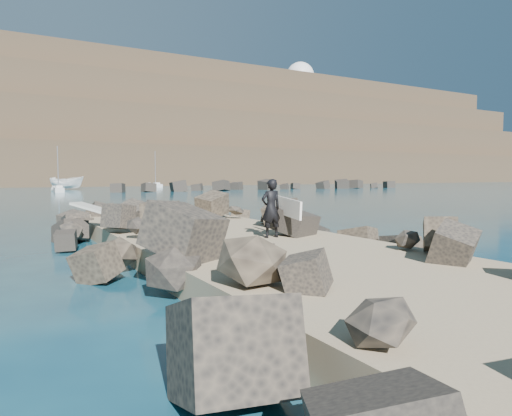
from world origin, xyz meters
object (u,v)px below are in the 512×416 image
object	(u,v)px
boat_imported	(67,183)
surfer_with_board	(273,208)
surfboard_resting	(103,215)
radome	(300,81)

from	to	relation	value
boat_imported	surfer_with_board	size ratio (longest dim) A/B	2.82
surfboard_resting	radome	distance (m)	190.32
surfboard_resting	surfer_with_board	xyz separation A→B (m)	(3.70, -4.93, 0.40)
surfer_with_board	surfboard_resting	bearing A→B (deg)	126.85
surfboard_resting	surfer_with_board	world-z (taller)	surfer_with_board
radome	surfer_with_board	bearing A→B (deg)	-125.19
surfboard_resting	surfer_with_board	size ratio (longest dim) A/B	1.16
boat_imported	surfboard_resting	bearing A→B (deg)	-157.04
boat_imported	surfer_with_board	xyz separation A→B (m)	(-3.45, -72.61, 0.32)
radome	surfboard_resting	bearing A→B (deg)	-127.00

